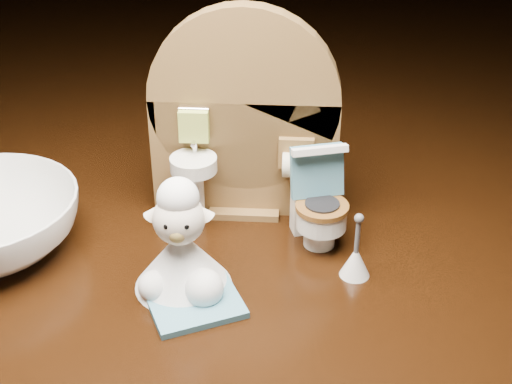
# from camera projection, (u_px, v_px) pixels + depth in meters

# --- Properties ---
(backdrop_panel) EXTENTS (0.13, 0.05, 0.15)m
(backdrop_panel) POSITION_uv_depth(u_px,v_px,m) (243.00, 127.00, 0.49)
(backdrop_panel) COLOR brown
(backdrop_panel) RESTS_ON ground
(toy_toilet) EXTENTS (0.04, 0.05, 0.07)m
(toy_toilet) POSITION_uv_depth(u_px,v_px,m) (318.00, 207.00, 0.47)
(toy_toilet) COLOR white
(toy_toilet) RESTS_ON ground
(bath_mat) EXTENTS (0.07, 0.06, 0.00)m
(bath_mat) POSITION_uv_depth(u_px,v_px,m) (195.00, 304.00, 0.42)
(bath_mat) COLOR teal
(bath_mat) RESTS_ON ground
(toilet_brush) EXTENTS (0.02, 0.02, 0.05)m
(toilet_brush) POSITION_uv_depth(u_px,v_px,m) (356.00, 259.00, 0.45)
(toilet_brush) COLOR white
(toilet_brush) RESTS_ON ground
(plush_lamb) EXTENTS (0.06, 0.06, 0.08)m
(plush_lamb) POSITION_uv_depth(u_px,v_px,m) (182.00, 251.00, 0.43)
(plush_lamb) COLOR white
(plush_lamb) RESTS_ON ground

